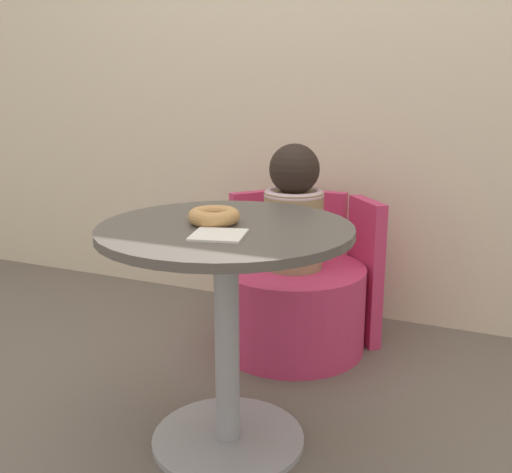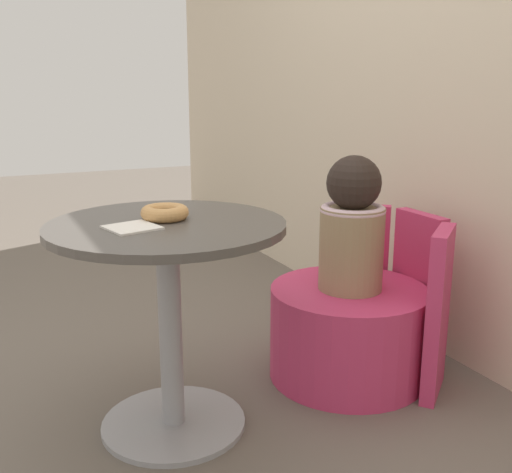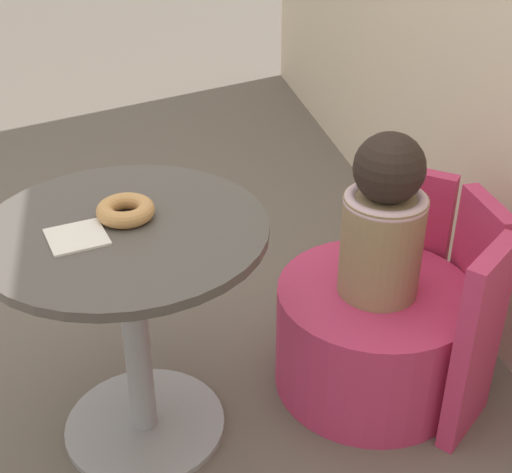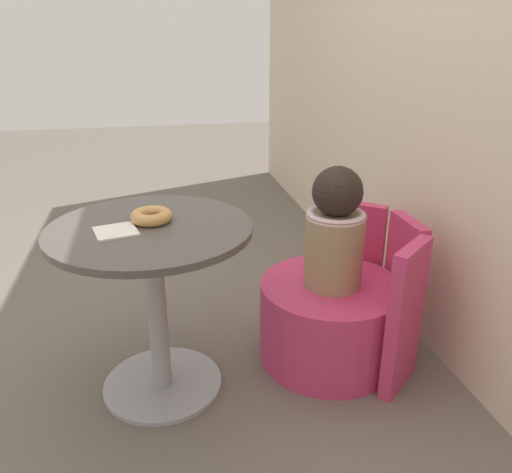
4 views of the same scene
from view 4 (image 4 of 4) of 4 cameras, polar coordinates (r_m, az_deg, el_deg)
ground_plane at (r=2.11m, az=-9.28°, el=-15.17°), size 12.00×12.00×0.00m
back_wall at (r=2.04m, az=23.67°, el=18.52°), size 6.00×0.06×2.40m
round_table at (r=1.80m, az=-11.58°, el=-4.42°), size 0.70×0.70×0.66m
tub_chair at (r=2.11m, az=8.38°, el=-9.47°), size 0.57×0.57×0.34m
booth_backrest at (r=2.14m, az=14.58°, el=-5.72°), size 0.67×0.25×0.59m
child_figure at (r=1.93m, az=9.02°, el=0.64°), size 0.23×0.23×0.48m
donut at (r=1.76m, az=-11.87°, el=2.30°), size 0.14×0.14×0.04m
paper_napkin at (r=1.70m, az=-15.75°, el=0.59°), size 0.16×0.16×0.01m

